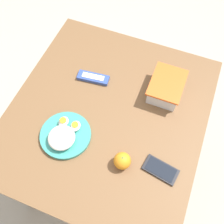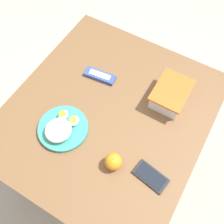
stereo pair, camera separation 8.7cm
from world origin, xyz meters
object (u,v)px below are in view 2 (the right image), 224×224
object	(u,v)px
rice_plate	(62,128)
cell_phone	(151,176)
candy_bar	(100,76)
food_container	(170,95)
orange_fruit	(113,162)

from	to	relation	value
rice_plate	cell_phone	world-z (taller)	rice_plate
rice_plate	candy_bar	xyz separation A→B (m)	(-0.33, -0.01, -0.01)
cell_phone	candy_bar	bearing A→B (deg)	-126.14
food_container	cell_phone	distance (m)	0.38
food_container	candy_bar	distance (m)	0.35
food_container	candy_bar	bearing A→B (deg)	-81.21
orange_fruit	cell_phone	size ratio (longest dim) A/B	0.47
orange_fruit	cell_phone	distance (m)	0.16
candy_bar	orange_fruit	bearing A→B (deg)	38.76
food_container	orange_fruit	xyz separation A→B (m)	(0.40, -0.07, -0.00)
rice_plate	orange_fruit	bearing A→B (deg)	85.73
orange_fruit	cell_phone	bearing A→B (deg)	101.57
candy_bar	cell_phone	distance (m)	0.54
food_container	cell_phone	bearing A→B (deg)	13.41
food_container	orange_fruit	distance (m)	0.41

